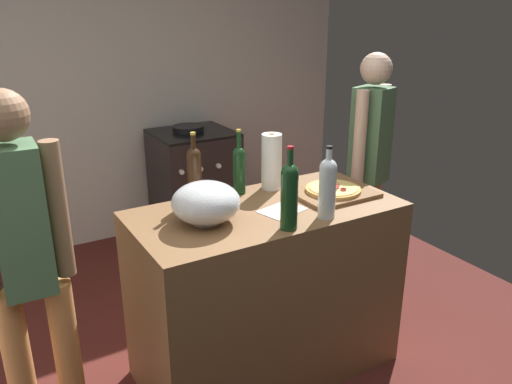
{
  "coord_description": "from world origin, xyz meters",
  "views": [
    {
      "loc": [
        -1.02,
        -1.42,
        1.86
      ],
      "look_at": [
        0.21,
        0.65,
        0.97
      ],
      "focal_mm": 36.28,
      "sensor_mm": 36.0,
      "label": 1
    }
  ],
  "objects_px": {
    "wine_bottle_clear": "(289,194)",
    "wine_bottle_dark": "(327,186)",
    "wine_bottle_green": "(239,168)",
    "pizza": "(333,189)",
    "mixing_bowl": "(206,203)",
    "person_in_red": "(369,164)",
    "person_in_stripes": "(27,264)",
    "stove": "(195,185)",
    "paper_towel_roll": "(272,162)",
    "wine_bottle_amber": "(194,172)"
  },
  "relations": [
    {
      "from": "wine_bottle_clear",
      "to": "wine_bottle_dark",
      "type": "height_order",
      "value": "wine_bottle_clear"
    },
    {
      "from": "wine_bottle_green",
      "to": "pizza",
      "type": "bearing_deg",
      "value": -33.86
    },
    {
      "from": "mixing_bowl",
      "to": "person_in_red",
      "type": "height_order",
      "value": "person_in_red"
    },
    {
      "from": "wine_bottle_green",
      "to": "wine_bottle_clear",
      "type": "relative_size",
      "value": 0.91
    },
    {
      "from": "wine_bottle_dark",
      "to": "pizza",
      "type": "bearing_deg",
      "value": 45.42
    },
    {
      "from": "wine_bottle_clear",
      "to": "person_in_stripes",
      "type": "relative_size",
      "value": 0.24
    },
    {
      "from": "wine_bottle_green",
      "to": "wine_bottle_dark",
      "type": "relative_size",
      "value": 0.99
    },
    {
      "from": "wine_bottle_clear",
      "to": "wine_bottle_green",
      "type": "bearing_deg",
      "value": 86.35
    },
    {
      "from": "pizza",
      "to": "stove",
      "type": "height_order",
      "value": "pizza"
    },
    {
      "from": "wine_bottle_green",
      "to": "person_in_stripes",
      "type": "distance_m",
      "value": 1.1
    },
    {
      "from": "paper_towel_roll",
      "to": "wine_bottle_amber",
      "type": "xyz_separation_m",
      "value": [
        -0.43,
        0.02,
        0.01
      ]
    },
    {
      "from": "paper_towel_roll",
      "to": "person_in_red",
      "type": "height_order",
      "value": "person_in_red"
    },
    {
      "from": "wine_bottle_green",
      "to": "person_in_stripes",
      "type": "relative_size",
      "value": 0.21
    },
    {
      "from": "wine_bottle_dark",
      "to": "person_in_stripes",
      "type": "distance_m",
      "value": 1.3
    },
    {
      "from": "wine_bottle_clear",
      "to": "person_in_stripes",
      "type": "distance_m",
      "value": 1.09
    },
    {
      "from": "wine_bottle_dark",
      "to": "person_in_red",
      "type": "relative_size",
      "value": 0.21
    },
    {
      "from": "wine_bottle_green",
      "to": "person_in_red",
      "type": "bearing_deg",
      "value": 6.16
    },
    {
      "from": "wine_bottle_clear",
      "to": "pizza",
      "type": "bearing_deg",
      "value": 28.36
    },
    {
      "from": "mixing_bowl",
      "to": "wine_bottle_amber",
      "type": "height_order",
      "value": "wine_bottle_amber"
    },
    {
      "from": "person_in_stripes",
      "to": "wine_bottle_dark",
      "type": "bearing_deg",
      "value": -12.47
    },
    {
      "from": "pizza",
      "to": "person_in_red",
      "type": "distance_m",
      "value": 0.7
    },
    {
      "from": "wine_bottle_dark",
      "to": "wine_bottle_clear",
      "type": "bearing_deg",
      "value": -175.66
    },
    {
      "from": "person_in_red",
      "to": "wine_bottle_green",
      "type": "bearing_deg",
      "value": -173.84
    },
    {
      "from": "wine_bottle_amber",
      "to": "person_in_stripes",
      "type": "distance_m",
      "value": 0.87
    },
    {
      "from": "mixing_bowl",
      "to": "paper_towel_roll",
      "type": "relative_size",
      "value": 1.04
    },
    {
      "from": "person_in_stripes",
      "to": "wine_bottle_green",
      "type": "bearing_deg",
      "value": 11.13
    },
    {
      "from": "person_in_stripes",
      "to": "person_in_red",
      "type": "distance_m",
      "value": 2.08
    },
    {
      "from": "wine_bottle_green",
      "to": "paper_towel_roll",
      "type": "bearing_deg",
      "value": -5.52
    },
    {
      "from": "wine_bottle_clear",
      "to": "person_in_red",
      "type": "relative_size",
      "value": 0.24
    },
    {
      "from": "paper_towel_roll",
      "to": "wine_bottle_amber",
      "type": "bearing_deg",
      "value": 177.34
    },
    {
      "from": "pizza",
      "to": "stove",
      "type": "bearing_deg",
      "value": 90.68
    },
    {
      "from": "paper_towel_roll",
      "to": "stove",
      "type": "relative_size",
      "value": 0.32
    },
    {
      "from": "paper_towel_roll",
      "to": "mixing_bowl",
      "type": "bearing_deg",
      "value": -154.33
    },
    {
      "from": "wine_bottle_green",
      "to": "stove",
      "type": "relative_size",
      "value": 0.36
    },
    {
      "from": "stove",
      "to": "wine_bottle_green",
      "type": "bearing_deg",
      "value": -104.69
    },
    {
      "from": "stove",
      "to": "paper_towel_roll",
      "type": "bearing_deg",
      "value": -97.61
    },
    {
      "from": "pizza",
      "to": "mixing_bowl",
      "type": "distance_m",
      "value": 0.72
    },
    {
      "from": "wine_bottle_dark",
      "to": "wine_bottle_amber",
      "type": "bearing_deg",
      "value": 131.67
    },
    {
      "from": "wine_bottle_clear",
      "to": "wine_bottle_dark",
      "type": "relative_size",
      "value": 1.1
    },
    {
      "from": "wine_bottle_amber",
      "to": "person_in_red",
      "type": "distance_m",
      "value": 1.26
    },
    {
      "from": "pizza",
      "to": "person_in_red",
      "type": "xyz_separation_m",
      "value": [
        0.59,
        0.38,
        -0.06
      ]
    },
    {
      "from": "mixing_bowl",
      "to": "person_in_stripes",
      "type": "bearing_deg",
      "value": 176.48
    },
    {
      "from": "wine_bottle_clear",
      "to": "wine_bottle_dark",
      "type": "xyz_separation_m",
      "value": [
        0.22,
        0.02,
        -0.01
      ]
    },
    {
      "from": "person_in_stripes",
      "to": "person_in_red",
      "type": "bearing_deg",
      "value": 8.75
    },
    {
      "from": "pizza",
      "to": "paper_towel_roll",
      "type": "bearing_deg",
      "value": 130.79
    },
    {
      "from": "wine_bottle_green",
      "to": "stove",
      "type": "height_order",
      "value": "wine_bottle_green"
    },
    {
      "from": "mixing_bowl",
      "to": "stove",
      "type": "xyz_separation_m",
      "value": [
        0.69,
        1.71,
        -0.56
      ]
    },
    {
      "from": "pizza",
      "to": "person_in_red",
      "type": "bearing_deg",
      "value": 32.5
    },
    {
      "from": "mixing_bowl",
      "to": "person_in_stripes",
      "type": "height_order",
      "value": "person_in_stripes"
    },
    {
      "from": "paper_towel_roll",
      "to": "wine_bottle_clear",
      "type": "height_order",
      "value": "wine_bottle_clear"
    }
  ]
}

